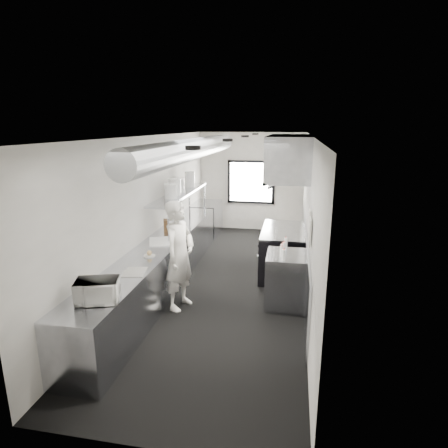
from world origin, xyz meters
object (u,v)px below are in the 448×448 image
at_px(far_work_table, 206,219).
at_px(plate_stack_d, 190,179).
at_px(line_cook, 179,256).
at_px(plate_stack_b, 175,187).
at_px(range, 282,251).
at_px(bottle_station, 285,279).
at_px(knife_block, 166,225).
at_px(deli_tub_b, 95,288).
at_px(small_plate, 149,256).
at_px(squeeze_bottle_e, 286,243).
at_px(cutting_board, 161,241).
at_px(squeeze_bottle_c, 282,249).
at_px(microwave, 97,291).
at_px(squeeze_bottle_d, 284,247).
at_px(pass_shelf, 181,194).
at_px(squeeze_bottle_a, 284,255).
at_px(plate_stack_c, 180,185).
at_px(deli_tub_a, 89,289).
at_px(plate_stack_a, 171,191).
at_px(squeeze_bottle_b, 282,252).
at_px(prep_counter, 161,266).

bearing_deg(far_work_table, plate_stack_d, -92.48).
bearing_deg(plate_stack_d, far_work_table, 87.52).
height_order(line_cook, plate_stack_b, plate_stack_b).
distance_m(range, plate_stack_d, 2.82).
bearing_deg(bottle_station, knife_block, 157.80).
distance_m(deli_tub_b, small_plate, 1.43).
xyz_separation_m(plate_stack_b, squeeze_bottle_e, (2.35, -1.12, -0.75)).
bearing_deg(cutting_board, squeeze_bottle_c, -7.09).
bearing_deg(microwave, squeeze_bottle_d, 28.95).
height_order(pass_shelf, squeeze_bottle_a, pass_shelf).
height_order(microwave, plate_stack_c, plate_stack_c).
bearing_deg(plate_stack_d, small_plate, -87.26).
bearing_deg(plate_stack_c, squeeze_bottle_e, -31.77).
height_order(deli_tub_a, squeeze_bottle_d, squeeze_bottle_d).
bearing_deg(small_plate, plate_stack_a, 94.46).
bearing_deg(deli_tub_a, squeeze_bottle_b, 37.70).
relative_size(small_plate, plate_stack_c, 0.66).
relative_size(far_work_table, line_cook, 0.66).
bearing_deg(far_work_table, line_cook, -82.47).
relative_size(cutting_board, squeeze_bottle_d, 3.39).
height_order(plate_stack_b, squeeze_bottle_d, plate_stack_b).
relative_size(deli_tub_b, plate_stack_a, 0.53).
xyz_separation_m(deli_tub_a, plate_stack_c, (0.08, 3.75, 0.77)).
height_order(line_cook, squeeze_bottle_d, line_cook).
xyz_separation_m(deli_tub_b, plate_stack_a, (0.07, 2.97, 0.76)).
height_order(small_plate, knife_block, knife_block).
height_order(far_work_table, plate_stack_d, plate_stack_d).
bearing_deg(squeeze_bottle_e, deli_tub_a, -136.63).
bearing_deg(prep_counter, bottle_station, -4.97).
distance_m(range, squeeze_bottle_b, 1.63).
bearing_deg(far_work_table, plate_stack_b, -91.84).
bearing_deg(deli_tub_b, squeeze_bottle_d, 41.14).
bearing_deg(plate_stack_d, squeeze_bottle_a, -50.59).
distance_m(range, deli_tub_b, 4.08).
xyz_separation_m(cutting_board, plate_stack_a, (-0.04, 0.77, 0.81)).
height_order(plate_stack_a, plate_stack_b, plate_stack_b).
relative_size(plate_stack_b, squeeze_bottle_e, 1.81).
bearing_deg(squeeze_bottle_a, small_plate, -174.06).
bearing_deg(range, plate_stack_c, 170.81).
bearing_deg(range, bottle_station, -85.43).
bearing_deg(squeeze_bottle_e, cutting_board, -178.91).
height_order(deli_tub_a, deli_tub_b, deli_tub_b).
distance_m(microwave, knife_block, 3.19).
bearing_deg(bottle_station, plate_stack_b, 148.93).
bearing_deg(plate_stack_a, squeeze_bottle_d, -21.82).
xyz_separation_m(far_work_table, deli_tub_a, (-0.16, -5.88, 0.50)).
bearing_deg(plate_stack_a, deli_tub_a, -92.28).
distance_m(range, bottle_station, 1.40).
bearing_deg(squeeze_bottle_d, cutting_board, 176.26).
xyz_separation_m(squeeze_bottle_b, squeeze_bottle_c, (0.00, 0.14, -0.00)).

